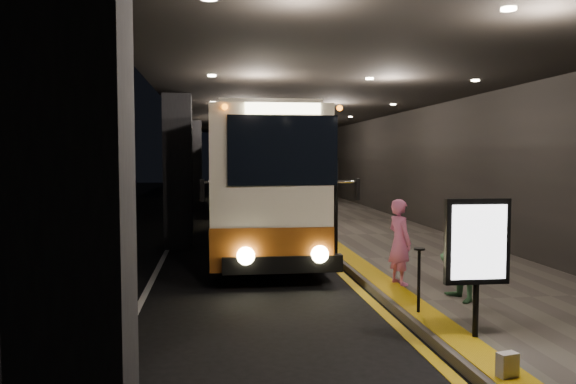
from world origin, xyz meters
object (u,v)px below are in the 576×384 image
coach_main (259,186)px  passenger_waiting_green (461,254)px  coach_third (231,168)px  coach_second (240,174)px  stanchion_post (419,281)px  passenger_boarding (400,242)px  info_sign (477,244)px  bag_plain (507,365)px

coach_main → passenger_waiting_green: bearing=-67.0°
coach_main → coach_third: coach_main is taller
coach_second → stanchion_post: 20.63m
coach_main → coach_second: size_ratio=1.04×
coach_second → coach_third: size_ratio=0.97×
coach_main → passenger_boarding: coach_main is taller
coach_second → passenger_boarding: (2.27, -18.54, -0.73)m
passenger_waiting_green → stanchion_post: 1.18m
coach_main → stanchion_post: coach_main is taller
coach_main → coach_second: coach_main is taller
info_sign → stanchion_post: size_ratio=1.87×
coach_third → bag_plain: size_ratio=40.96×
stanchion_post → passenger_boarding: bearing=80.0°
coach_third → passenger_boarding: bearing=-87.7°
bag_plain → info_sign: size_ratio=0.15×
coach_second → info_sign: size_ratio=5.95×
coach_third → passenger_boarding: coach_third is taller
info_sign → passenger_waiting_green: bearing=72.2°
passenger_boarding → bag_plain: bearing=160.6°
passenger_waiting_green → stanchion_post: bearing=-64.4°
coach_main → bag_plain: (1.95, -10.73, -1.47)m
coach_main → bag_plain: size_ratio=41.34×
stanchion_post → passenger_waiting_green: bearing=32.0°
passenger_boarding → stanchion_post: size_ratio=1.62×
coach_second → bag_plain: size_ratio=39.82×
coach_main → coach_third: bearing=92.2°
stanchion_post → info_sign: bearing=-75.2°
coach_second → stanchion_post: coach_second is taller
passenger_boarding → bag_plain: passenger_boarding is taller
coach_second → passenger_waiting_green: 20.13m
coach_third → bag_plain: coach_third is taller
coach_main → passenger_waiting_green: size_ratio=7.21×
coach_second → passenger_waiting_green: coach_second is taller
passenger_waiting_green → bag_plain: (-0.92, -3.26, -0.68)m
passenger_waiting_green → stanchion_post: size_ratio=1.60×
coach_main → stanchion_post: 8.37m
coach_second → coach_main: bearing=-92.2°
passenger_boarding → passenger_waiting_green: (0.62, -1.37, -0.01)m
info_sign → stanchion_post: 1.54m
coach_main → coach_third: 25.78m
passenger_waiting_green → info_sign: bearing=-24.9°
coach_main → bag_plain: 11.00m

